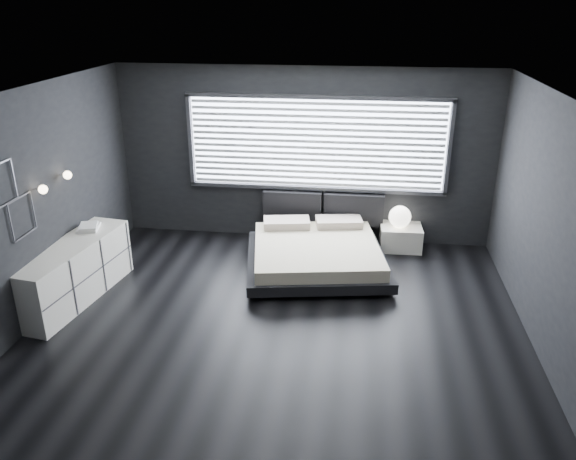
# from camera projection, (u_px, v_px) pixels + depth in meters

# --- Properties ---
(room) EXTENTS (6.04, 6.00, 2.80)m
(room) POSITION_uv_depth(u_px,v_px,m) (278.00, 218.00, 6.44)
(room) COLOR black
(room) RESTS_ON ground
(window) EXTENTS (4.14, 0.09, 1.52)m
(window) POSITION_uv_depth(u_px,v_px,m) (316.00, 144.00, 8.80)
(window) COLOR white
(window) RESTS_ON ground
(headboard) EXTENTS (1.96, 0.16, 0.52)m
(headboard) POSITION_uv_depth(u_px,v_px,m) (323.00, 208.00, 9.14)
(headboard) COLOR black
(headboard) RESTS_ON ground
(sconce_near) EXTENTS (0.18, 0.11, 0.11)m
(sconce_near) POSITION_uv_depth(u_px,v_px,m) (43.00, 189.00, 6.77)
(sconce_near) COLOR silver
(sconce_near) RESTS_ON ground
(sconce_far) EXTENTS (0.18, 0.11, 0.11)m
(sconce_far) POSITION_uv_depth(u_px,v_px,m) (67.00, 175.00, 7.32)
(sconce_far) COLOR silver
(sconce_far) RESTS_ON ground
(wall_art_upper) EXTENTS (0.01, 0.48, 0.48)m
(wall_art_upper) POSITION_uv_depth(u_px,v_px,m) (2.00, 185.00, 6.13)
(wall_art_upper) COLOR #47474C
(wall_art_upper) RESTS_ON ground
(wall_art_lower) EXTENTS (0.01, 0.48, 0.48)m
(wall_art_lower) POSITION_uv_depth(u_px,v_px,m) (23.00, 216.00, 6.54)
(wall_art_lower) COLOR #47474C
(wall_art_lower) RESTS_ON ground
(bed) EXTENTS (2.33, 2.25, 0.52)m
(bed) POSITION_uv_depth(u_px,v_px,m) (316.00, 253.00, 8.30)
(bed) COLOR black
(bed) RESTS_ON ground
(nightstand) EXTENTS (0.67, 0.56, 0.38)m
(nightstand) POSITION_uv_depth(u_px,v_px,m) (400.00, 237.00, 9.00)
(nightstand) COLOR white
(nightstand) RESTS_ON ground
(orb_lamp) EXTENTS (0.35, 0.35, 0.35)m
(orb_lamp) POSITION_uv_depth(u_px,v_px,m) (400.00, 217.00, 8.82)
(orb_lamp) COLOR white
(orb_lamp) RESTS_ON nightstand
(dresser) EXTENTS (0.83, 2.01, 0.78)m
(dresser) POSITION_uv_depth(u_px,v_px,m) (74.00, 272.00, 7.40)
(dresser) COLOR white
(dresser) RESTS_ON ground
(book_stack) EXTENTS (0.34, 0.40, 0.07)m
(book_stack) POSITION_uv_depth(u_px,v_px,m) (89.00, 227.00, 7.74)
(book_stack) COLOR white
(book_stack) RESTS_ON dresser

